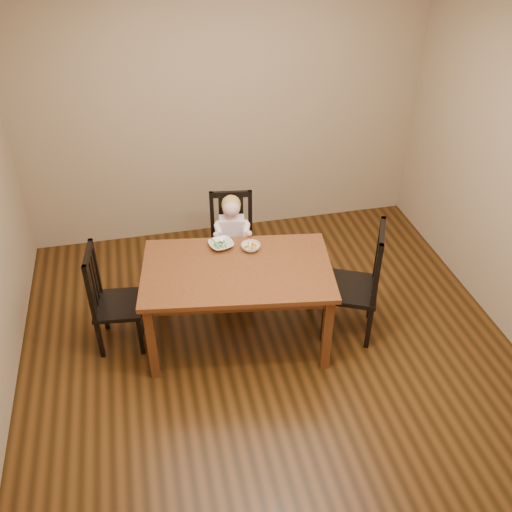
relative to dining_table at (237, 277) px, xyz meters
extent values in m
cube|color=#49290F|center=(0.22, -0.25, -0.65)|extent=(4.00, 4.00, 0.01)
cube|color=silver|center=(0.22, -0.25, 2.05)|extent=(4.00, 4.00, 0.01)
cube|color=#9E8464|center=(0.22, 1.75, 0.70)|extent=(4.00, 0.01, 2.70)
cube|color=#9E8464|center=(0.22, -2.25, 0.70)|extent=(4.00, 0.01, 2.70)
cube|color=#4C2611|center=(0.00, 0.00, 0.07)|extent=(1.58, 1.09, 0.04)
cube|color=#4C2611|center=(0.00, 0.00, 0.01)|extent=(1.45, 0.95, 0.08)
cube|color=#4C2611|center=(-0.71, -0.27, -0.30)|extent=(0.08, 0.08, 0.69)
cube|color=#4C2611|center=(0.60, -0.47, -0.30)|extent=(0.08, 0.08, 0.69)
cube|color=#4C2611|center=(-0.60, 0.47, -0.30)|extent=(0.08, 0.08, 0.69)
cube|color=#4C2611|center=(0.71, 0.27, -0.30)|extent=(0.08, 0.08, 0.69)
cube|color=black|center=(0.09, 0.71, -0.26)|extent=(0.45, 0.43, 0.04)
cube|color=black|center=(0.28, 0.85, -0.46)|extent=(0.04, 0.04, 0.37)
cube|color=black|center=(-0.05, 0.90, -0.46)|extent=(0.04, 0.04, 0.37)
cube|color=black|center=(0.24, 0.52, -0.46)|extent=(0.04, 0.04, 0.37)
cube|color=black|center=(-0.10, 0.58, -0.46)|extent=(0.04, 0.04, 0.37)
cube|color=black|center=(0.28, 0.85, 0.01)|extent=(0.04, 0.04, 0.51)
cube|color=black|center=(-0.05, 0.90, 0.01)|extent=(0.04, 0.04, 0.51)
cube|color=black|center=(0.12, 0.87, 0.24)|extent=(0.38, 0.09, 0.05)
cube|color=black|center=(0.20, 0.86, -0.01)|extent=(0.04, 0.02, 0.44)
cube|color=black|center=(0.12, 0.87, -0.01)|extent=(0.04, 0.02, 0.44)
cube|color=black|center=(0.03, 0.88, -0.01)|extent=(0.04, 0.02, 0.44)
cube|color=black|center=(-0.94, 0.18, -0.26)|extent=(0.42, 0.44, 0.04)
cube|color=black|center=(-1.08, 0.37, -0.46)|extent=(0.04, 0.04, 0.37)
cube|color=black|center=(-1.12, 0.03, -0.46)|extent=(0.04, 0.04, 0.37)
cube|color=black|center=(-0.76, 0.33, -0.46)|extent=(0.04, 0.04, 0.37)
cube|color=black|center=(-0.80, -0.01, -0.46)|extent=(0.04, 0.04, 0.37)
cube|color=black|center=(-1.08, 0.37, 0.01)|extent=(0.04, 0.04, 0.51)
cube|color=black|center=(-1.12, 0.03, 0.01)|extent=(0.04, 0.04, 0.51)
cube|color=black|center=(-1.10, 0.20, 0.24)|extent=(0.08, 0.38, 0.05)
cube|color=black|center=(-1.09, 0.29, -0.01)|extent=(0.02, 0.04, 0.44)
cube|color=black|center=(-1.10, 0.20, -0.01)|extent=(0.02, 0.04, 0.44)
cube|color=black|center=(-1.11, 0.11, -0.01)|extent=(0.02, 0.04, 0.44)
cube|color=black|center=(0.93, -0.09, -0.21)|extent=(0.57, 0.58, 0.04)
cube|color=black|center=(1.01, -0.34, -0.44)|extent=(0.05, 0.05, 0.41)
cube|color=black|center=(1.17, 0.01, -0.44)|extent=(0.05, 0.05, 0.41)
cube|color=black|center=(0.68, -0.18, -0.44)|extent=(0.05, 0.05, 0.41)
cube|color=black|center=(0.85, 0.16, -0.44)|extent=(0.05, 0.05, 0.41)
cube|color=black|center=(1.01, -0.34, 0.09)|extent=(0.05, 0.05, 0.57)
cube|color=black|center=(1.17, 0.01, 0.09)|extent=(0.05, 0.05, 0.57)
cube|color=black|center=(1.09, -0.16, 0.35)|extent=(0.21, 0.40, 0.06)
cube|color=black|center=(1.05, -0.25, 0.06)|extent=(0.04, 0.05, 0.49)
cube|color=black|center=(1.09, -0.16, 0.06)|extent=(0.04, 0.05, 0.49)
cube|color=black|center=(1.14, -0.07, 0.06)|extent=(0.04, 0.05, 0.49)
imported|color=silver|center=(-0.07, 0.31, 0.11)|extent=(0.23, 0.23, 0.05)
imported|color=silver|center=(0.16, 0.22, 0.11)|extent=(0.20, 0.20, 0.05)
cube|color=silver|center=(-0.11, 0.30, 0.14)|extent=(0.08, 0.12, 0.05)
cube|color=silver|center=(-0.11, 0.30, 0.12)|extent=(0.04, 0.05, 0.01)
camera|label=1|loc=(-0.63, -3.47, 2.72)|focal=40.00mm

